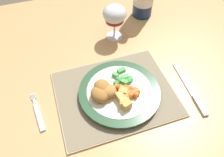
% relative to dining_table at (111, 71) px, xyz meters
% --- Properties ---
extents(ground_plane, '(6.00, 6.00, 0.00)m').
position_rel_dining_table_xyz_m(ground_plane, '(0.00, 0.00, -0.66)').
color(ground_plane, brown).
extents(dining_table, '(1.53, 0.90, 0.74)m').
position_rel_dining_table_xyz_m(dining_table, '(0.00, 0.00, 0.00)').
color(dining_table, tan).
rests_on(dining_table, ground).
extents(placemat, '(0.35, 0.28, 0.01)m').
position_rel_dining_table_xyz_m(placemat, '(-0.04, -0.16, 0.08)').
color(placemat, tan).
rests_on(placemat, dining_table).
extents(dinner_plate, '(0.24, 0.24, 0.02)m').
position_rel_dining_table_xyz_m(dinner_plate, '(-0.03, -0.17, 0.10)').
color(dinner_plate, silver).
rests_on(dinner_plate, placemat).
extents(breaded_croquettes, '(0.08, 0.08, 0.04)m').
position_rel_dining_table_xyz_m(breaded_croquettes, '(-0.08, -0.17, 0.12)').
color(breaded_croquettes, '#B77F3D').
rests_on(breaded_croquettes, dinner_plate).
extents(green_beans_pile, '(0.07, 0.08, 0.01)m').
position_rel_dining_table_xyz_m(green_beans_pile, '(-0.01, -0.14, 0.11)').
color(green_beans_pile, green).
rests_on(green_beans_pile, dinner_plate).
extents(glazed_carrots, '(0.07, 0.07, 0.02)m').
position_rel_dining_table_xyz_m(glazed_carrots, '(-0.01, -0.19, 0.12)').
color(glazed_carrots, orange).
rests_on(glazed_carrots, dinner_plate).
extents(fork, '(0.03, 0.14, 0.01)m').
position_rel_dining_table_xyz_m(fork, '(-0.27, -0.16, 0.08)').
color(fork, silver).
rests_on(fork, dining_table).
extents(table_knife, '(0.03, 0.21, 0.01)m').
position_rel_dining_table_xyz_m(table_knife, '(0.18, -0.23, 0.08)').
color(table_knife, silver).
rests_on(table_knife, dining_table).
extents(wine_glass, '(0.08, 0.08, 0.13)m').
position_rel_dining_table_xyz_m(wine_glass, '(0.04, 0.10, 0.18)').
color(wine_glass, silver).
rests_on(wine_glass, dining_table).
extents(roast_potatoes, '(0.04, 0.07, 0.03)m').
position_rel_dining_table_xyz_m(roast_potatoes, '(-0.03, -0.21, 0.12)').
color(roast_potatoes, gold).
rests_on(roast_potatoes, dinner_plate).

